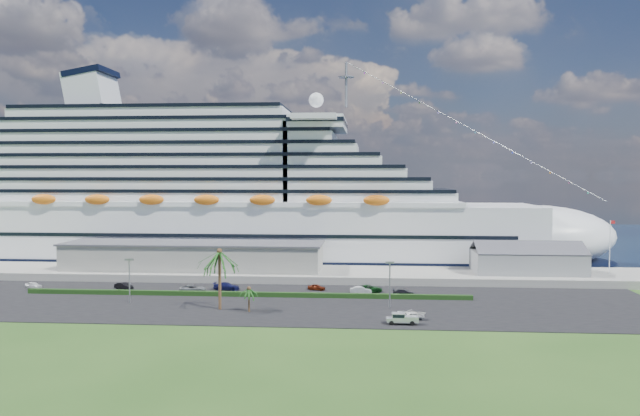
# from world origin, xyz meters

# --- Properties ---
(ground) EXTENTS (420.00, 420.00, 0.00)m
(ground) POSITION_xyz_m (0.00, 0.00, 0.00)
(ground) COLOR #254918
(ground) RESTS_ON ground
(asphalt_lot) EXTENTS (140.00, 38.00, 0.12)m
(asphalt_lot) POSITION_xyz_m (0.00, 11.00, 0.06)
(asphalt_lot) COLOR black
(asphalt_lot) RESTS_ON ground
(wharf) EXTENTS (240.00, 20.00, 1.80)m
(wharf) POSITION_xyz_m (0.00, 40.00, 0.90)
(wharf) COLOR gray
(wharf) RESTS_ON ground
(water) EXTENTS (420.00, 160.00, 0.02)m
(water) POSITION_xyz_m (0.00, 130.00, 0.01)
(water) COLOR black
(water) RESTS_ON ground
(cruise_ship) EXTENTS (191.00, 38.00, 54.00)m
(cruise_ship) POSITION_xyz_m (-21.53, 64.00, 16.69)
(cruise_ship) COLOR silver
(cruise_ship) RESTS_ON ground
(terminal_building) EXTENTS (61.00, 15.00, 6.30)m
(terminal_building) POSITION_xyz_m (-25.00, 40.00, 5.01)
(terminal_building) COLOR gray
(terminal_building) RESTS_ON wharf
(port_shed) EXTENTS (24.00, 12.31, 7.37)m
(port_shed) POSITION_xyz_m (52.00, 40.00, 4.40)
(port_shed) COLOR gray
(port_shed) RESTS_ON wharf
(flagpole) EXTENTS (1.08, 0.16, 12.00)m
(flagpole) POSITION_xyz_m (70.04, 40.00, 8.27)
(flagpole) COLOR silver
(flagpole) RESTS_ON wharf
(hedge) EXTENTS (88.00, 1.10, 0.90)m
(hedge) POSITION_xyz_m (-8.00, 16.00, 0.57)
(hedge) COLOR black
(hedge) RESTS_ON asphalt_lot
(lamp_post_left) EXTENTS (1.60, 0.35, 8.27)m
(lamp_post_left) POSITION_xyz_m (-28.00, 8.00, 5.34)
(lamp_post_left) COLOR gray
(lamp_post_left) RESTS_ON asphalt_lot
(lamp_post_right) EXTENTS (1.60, 0.35, 8.27)m
(lamp_post_right) POSITION_xyz_m (20.00, 8.00, 5.34)
(lamp_post_right) COLOR gray
(lamp_post_right) RESTS_ON asphalt_lot
(palm_tall) EXTENTS (8.82, 8.82, 11.13)m
(palm_tall) POSITION_xyz_m (-10.00, 4.00, 9.20)
(palm_tall) COLOR #47301E
(palm_tall) RESTS_ON ground
(palm_short) EXTENTS (3.53, 3.53, 4.56)m
(palm_short) POSITION_xyz_m (-4.50, 2.50, 3.67)
(palm_short) COLOR #47301E
(palm_short) RESTS_ON ground
(parked_car_0) EXTENTS (4.14, 2.74, 1.31)m
(parked_car_0) POSITION_xyz_m (-53.96, 21.21, 0.77)
(parked_car_0) COLOR white
(parked_car_0) RESTS_ON asphalt_lot
(parked_car_1) EXTENTS (4.43, 3.07, 1.38)m
(parked_car_1) POSITION_xyz_m (-34.65, 21.65, 0.81)
(parked_car_1) COLOR black
(parked_car_1) RESTS_ON asphalt_lot
(parked_car_2) EXTENTS (5.79, 3.59, 1.50)m
(parked_car_2) POSITION_xyz_m (-19.40, 19.56, 0.87)
(parked_car_2) COLOR gray
(parked_car_2) RESTS_ON asphalt_lot
(parked_car_3) EXTENTS (5.53, 2.56, 1.56)m
(parked_car_3) POSITION_xyz_m (-13.13, 22.52, 0.90)
(parked_car_3) COLOR #16194E
(parked_car_3) RESTS_ON asphalt_lot
(parked_car_4) EXTENTS (3.88, 2.34, 1.24)m
(parked_car_4) POSITION_xyz_m (5.48, 23.76, 0.74)
(parked_car_4) COLOR maroon
(parked_car_4) RESTS_ON asphalt_lot
(parked_car_5) EXTENTS (4.31, 1.64, 1.40)m
(parked_car_5) POSITION_xyz_m (14.67, 20.73, 0.82)
(parked_car_5) COLOR silver
(parked_car_5) RESTS_ON asphalt_lot
(parked_car_6) EXTENTS (5.89, 3.68, 1.52)m
(parked_car_6) POSITION_xyz_m (16.31, 22.30, 0.88)
(parked_car_6) COLOR #0D3512
(parked_car_6) RESTS_ON asphalt_lot
(parked_car_7) EXTENTS (4.49, 2.16, 1.26)m
(parked_car_7) POSITION_xyz_m (23.16, 19.10, 0.75)
(parked_car_7) COLOR black
(parked_car_7) RESTS_ON asphalt_lot
(pickup_truck) EXTENTS (5.09, 2.04, 1.79)m
(pickup_truck) POSITION_xyz_m (21.51, -4.66, 1.10)
(pickup_truck) COLOR black
(pickup_truck) RESTS_ON asphalt_lot
(boat_trailer) EXTENTS (5.39, 3.67, 1.53)m
(boat_trailer) POSITION_xyz_m (23.28, -1.19, 1.13)
(boat_trailer) COLOR gray
(boat_trailer) RESTS_ON asphalt_lot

